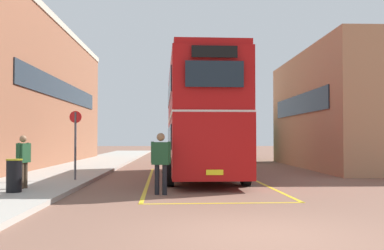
{
  "coord_description": "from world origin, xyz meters",
  "views": [
    {
      "loc": [
        -1.35,
        -7.64,
        1.67
      ],
      "look_at": [
        -0.65,
        13.56,
        2.28
      ],
      "focal_mm": 41.63,
      "sensor_mm": 36.0,
      "label": 1
    }
  ],
  "objects": [
    {
      "name": "pedestrian_waiting_near",
      "position": [
        -6.0,
        5.99,
        1.06
      ],
      "size": [
        0.32,
        0.53,
        1.6
      ],
      "color": "#473828",
      "rests_on": "sidewalk_left"
    },
    {
      "name": "bus_stop_sign",
      "position": [
        -5.09,
        8.81,
        1.66
      ],
      "size": [
        0.44,
        0.08,
        2.51
      ],
      "color": "#4C4C51",
      "rests_on": "sidewalk_left"
    },
    {
      "name": "brick_building_left",
      "position": [
        -11.02,
        19.16,
        4.22
      ],
      "size": [
        5.96,
        22.16,
        8.44
      ],
      "color": "brown",
      "rests_on": "ground"
    },
    {
      "name": "single_deck_bus",
      "position": [
        3.01,
        26.12,
        1.64
      ],
      "size": [
        3.04,
        8.45,
        3.02
      ],
      "color": "black",
      "rests_on": "ground"
    },
    {
      "name": "bay_marking_yellow",
      "position": [
        -0.36,
        9.02,
        0.0
      ],
      "size": [
        4.66,
        12.68,
        0.01
      ],
      "color": "gold",
      "rests_on": "ground"
    },
    {
      "name": "pedestrian_boarding",
      "position": [
        -1.83,
        5.44,
        1.06
      ],
      "size": [
        0.59,
        0.33,
        1.81
      ],
      "color": "black",
      "rests_on": "ground"
    },
    {
      "name": "litter_bin",
      "position": [
        -5.94,
        5.04,
        0.61
      ],
      "size": [
        0.44,
        0.44,
        0.93
      ],
      "color": "black",
      "rests_on": "sidewalk_left"
    },
    {
      "name": "depot_building_right",
      "position": [
        8.87,
        17.16,
        3.21
      ],
      "size": [
        6.81,
        13.34,
        6.42
      ],
      "color": "#AD7A56",
      "rests_on": "ground"
    },
    {
      "name": "double_decker_bus",
      "position": [
        -0.39,
        10.98,
        2.51
      ],
      "size": [
        3.14,
        10.62,
        4.75
      ],
      "color": "black",
      "rests_on": "ground"
    },
    {
      "name": "ground_plane",
      "position": [
        0.0,
        14.4,
        0.0
      ],
      "size": [
        135.6,
        135.6,
        0.0
      ],
      "primitive_type": "plane",
      "color": "brown"
    },
    {
      "name": "sidewalk_left",
      "position": [
        -6.5,
        16.8,
        0.07
      ],
      "size": [
        4.0,
        57.6,
        0.14
      ],
      "primitive_type": "cube",
      "color": "#A39E93",
      "rests_on": "ground"
    }
  ]
}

